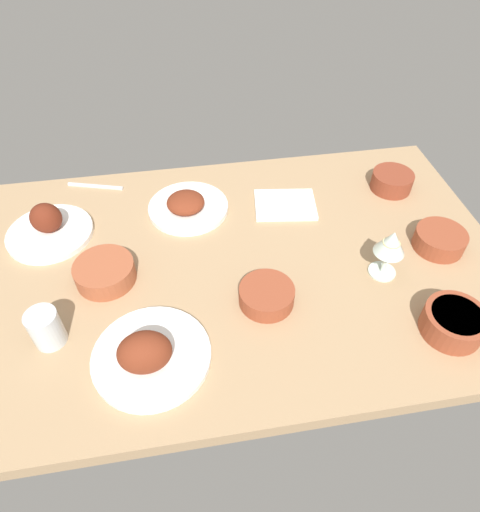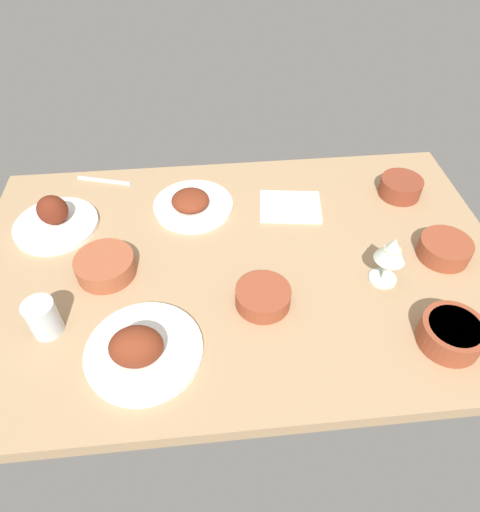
{
  "view_description": "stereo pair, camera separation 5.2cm",
  "coord_description": "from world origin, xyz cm",
  "px_view_note": "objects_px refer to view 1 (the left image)",
  "views": [
    {
      "loc": [
        13.15,
        79.79,
        89.58
      ],
      "look_at": [
        0.0,
        0.0,
        6.0
      ],
      "focal_mm": 31.41,
      "sensor_mm": 36.0,
      "label": 1
    },
    {
      "loc": [
        8.04,
        80.46,
        89.58
      ],
      "look_at": [
        0.0,
        0.0,
        6.0
      ],
      "focal_mm": 31.41,
      "sensor_mm": 36.0,
      "label": 2
    }
  ],
  "objects_px": {
    "bowl_sauce": "(267,295)",
    "water_tumbler": "(46,328)",
    "bowl_potatoes": "(454,322)",
    "bowl_soup": "(105,272)",
    "wine_glass": "(391,245)",
    "folded_napkin": "(285,205)",
    "bowl_cream": "(392,180)",
    "plate_near_viewer": "(187,206)",
    "bowl_pasta": "(440,239)",
    "fork_loose": "(95,186)",
    "plate_far_side": "(149,354)",
    "plate_center_main": "(49,227)"
  },
  "relations": [
    {
      "from": "bowl_soup",
      "to": "folded_napkin",
      "type": "height_order",
      "value": "bowl_soup"
    },
    {
      "from": "bowl_sauce",
      "to": "bowl_potatoes",
      "type": "distance_m",
      "value": 0.42
    },
    {
      "from": "plate_far_side",
      "to": "folded_napkin",
      "type": "xyz_separation_m",
      "value": [
        -0.41,
        -0.47,
        -0.02
      ]
    },
    {
      "from": "bowl_cream",
      "to": "folded_napkin",
      "type": "height_order",
      "value": "bowl_cream"
    },
    {
      "from": "plate_near_viewer",
      "to": "folded_napkin",
      "type": "relative_size",
      "value": 1.31
    },
    {
      "from": "bowl_pasta",
      "to": "plate_far_side",
      "type": "bearing_deg",
      "value": 16.62
    },
    {
      "from": "bowl_soup",
      "to": "bowl_potatoes",
      "type": "bearing_deg",
      "value": 159.85
    },
    {
      "from": "bowl_cream",
      "to": "water_tumbler",
      "type": "xyz_separation_m",
      "value": [
        0.97,
        0.41,
        0.02
      ]
    },
    {
      "from": "bowl_pasta",
      "to": "folded_napkin",
      "type": "relative_size",
      "value": 0.75
    },
    {
      "from": "plate_near_viewer",
      "to": "bowl_cream",
      "type": "relative_size",
      "value": 1.88
    },
    {
      "from": "plate_near_viewer",
      "to": "bowl_sauce",
      "type": "distance_m",
      "value": 0.4
    },
    {
      "from": "plate_near_viewer",
      "to": "plate_far_side",
      "type": "bearing_deg",
      "value": 76.12
    },
    {
      "from": "bowl_sauce",
      "to": "water_tumbler",
      "type": "relative_size",
      "value": 1.46
    },
    {
      "from": "bowl_sauce",
      "to": "bowl_potatoes",
      "type": "bearing_deg",
      "value": 159.25
    },
    {
      "from": "bowl_pasta",
      "to": "bowl_sauce",
      "type": "bearing_deg",
      "value": 12.51
    },
    {
      "from": "bowl_potatoes",
      "to": "wine_glass",
      "type": "distance_m",
      "value": 0.22
    },
    {
      "from": "plate_far_side",
      "to": "plate_center_main",
      "type": "distance_m",
      "value": 0.52
    },
    {
      "from": "bowl_soup",
      "to": "plate_far_side",
      "type": "bearing_deg",
      "value": 111.73
    },
    {
      "from": "plate_near_viewer",
      "to": "bowl_potatoes",
      "type": "bearing_deg",
      "value": 136.96
    },
    {
      "from": "water_tumbler",
      "to": "plate_near_viewer",
      "type": "bearing_deg",
      "value": -130.41
    },
    {
      "from": "plate_far_side",
      "to": "bowl_soup",
      "type": "height_order",
      "value": "plate_far_side"
    },
    {
      "from": "folded_napkin",
      "to": "bowl_cream",
      "type": "bearing_deg",
      "value": -174.53
    },
    {
      "from": "plate_near_viewer",
      "to": "bowl_potatoes",
      "type": "distance_m",
      "value": 0.76
    },
    {
      "from": "plate_center_main",
      "to": "bowl_cream",
      "type": "distance_m",
      "value": 1.02
    },
    {
      "from": "wine_glass",
      "to": "fork_loose",
      "type": "relative_size",
      "value": 0.79
    },
    {
      "from": "plate_center_main",
      "to": "bowl_sauce",
      "type": "xyz_separation_m",
      "value": [
        -0.54,
        0.33,
        -0.0
      ]
    },
    {
      "from": "water_tumbler",
      "to": "plate_center_main",
      "type": "bearing_deg",
      "value": -82.76
    },
    {
      "from": "bowl_potatoes",
      "to": "water_tumbler",
      "type": "height_order",
      "value": "water_tumbler"
    },
    {
      "from": "folded_napkin",
      "to": "plate_near_viewer",
      "type": "bearing_deg",
      "value": -5.07
    },
    {
      "from": "bowl_potatoes",
      "to": "wine_glass",
      "type": "bearing_deg",
      "value": -66.64
    },
    {
      "from": "bowl_soup",
      "to": "folded_napkin",
      "type": "distance_m",
      "value": 0.55
    },
    {
      "from": "water_tumbler",
      "to": "folded_napkin",
      "type": "xyz_separation_m",
      "value": [
        -0.63,
        -0.37,
        -0.04
      ]
    },
    {
      "from": "plate_far_side",
      "to": "folded_napkin",
      "type": "height_order",
      "value": "plate_far_side"
    },
    {
      "from": "bowl_soup",
      "to": "wine_glass",
      "type": "bearing_deg",
      "value": 172.56
    },
    {
      "from": "bowl_sauce",
      "to": "fork_loose",
      "type": "bearing_deg",
      "value": -50.67
    },
    {
      "from": "plate_center_main",
      "to": "fork_loose",
      "type": "relative_size",
      "value": 1.32
    },
    {
      "from": "bowl_cream",
      "to": "water_tumbler",
      "type": "height_order",
      "value": "water_tumbler"
    },
    {
      "from": "bowl_pasta",
      "to": "fork_loose",
      "type": "height_order",
      "value": "bowl_pasta"
    },
    {
      "from": "bowl_potatoes",
      "to": "fork_loose",
      "type": "relative_size",
      "value": 0.79
    },
    {
      "from": "bowl_soup",
      "to": "bowl_cream",
      "type": "bearing_deg",
      "value": -164.3
    },
    {
      "from": "water_tumbler",
      "to": "bowl_potatoes",
      "type": "bearing_deg",
      "value": 172.26
    },
    {
      "from": "plate_far_side",
      "to": "folded_napkin",
      "type": "relative_size",
      "value": 1.45
    },
    {
      "from": "water_tumbler",
      "to": "fork_loose",
      "type": "xyz_separation_m",
      "value": [
        -0.06,
        -0.56,
        -0.04
      ]
    },
    {
      "from": "wine_glass",
      "to": "water_tumbler",
      "type": "distance_m",
      "value": 0.82
    },
    {
      "from": "plate_near_viewer",
      "to": "bowl_potatoes",
      "type": "relative_size",
      "value": 1.69
    },
    {
      "from": "plate_near_viewer",
      "to": "bowl_pasta",
      "type": "height_order",
      "value": "plate_near_viewer"
    },
    {
      "from": "bowl_potatoes",
      "to": "folded_napkin",
      "type": "distance_m",
      "value": 0.56
    },
    {
      "from": "plate_far_side",
      "to": "fork_loose",
      "type": "relative_size",
      "value": 1.46
    },
    {
      "from": "bowl_potatoes",
      "to": "wine_glass",
      "type": "xyz_separation_m",
      "value": [
        0.08,
        -0.2,
        0.07
      ]
    },
    {
      "from": "plate_far_side",
      "to": "bowl_soup",
      "type": "bearing_deg",
      "value": -68.27
    }
  ]
}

